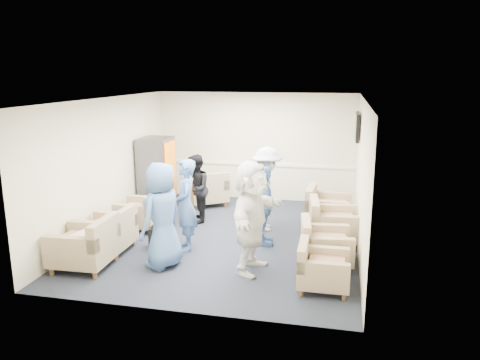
% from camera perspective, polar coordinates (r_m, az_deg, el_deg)
% --- Properties ---
extents(floor, '(6.00, 6.00, 0.00)m').
position_cam_1_polar(floor, '(9.32, -1.56, -6.99)').
color(floor, black).
rests_on(floor, ground).
extents(ceiling, '(6.00, 6.00, 0.00)m').
position_cam_1_polar(ceiling, '(8.77, -1.67, 9.82)').
color(ceiling, silver).
rests_on(ceiling, back_wall).
extents(back_wall, '(5.00, 0.02, 2.70)m').
position_cam_1_polar(back_wall, '(11.84, 1.86, 4.09)').
color(back_wall, beige).
rests_on(back_wall, floor).
extents(front_wall, '(5.00, 0.02, 2.70)m').
position_cam_1_polar(front_wall, '(6.17, -8.30, -4.48)').
color(front_wall, beige).
rests_on(front_wall, floor).
extents(left_wall, '(0.02, 6.00, 2.70)m').
position_cam_1_polar(left_wall, '(9.84, -15.90, 1.75)').
color(left_wall, beige).
rests_on(left_wall, floor).
extents(right_wall, '(0.02, 6.00, 2.70)m').
position_cam_1_polar(right_wall, '(8.71, 14.57, 0.40)').
color(right_wall, beige).
rests_on(right_wall, floor).
extents(chair_rail, '(4.98, 0.04, 0.06)m').
position_cam_1_polar(chair_rail, '(11.89, 1.83, 1.93)').
color(chair_rail, silver).
rests_on(chair_rail, back_wall).
extents(tv, '(0.10, 1.00, 0.58)m').
position_cam_1_polar(tv, '(10.37, 14.10, 6.31)').
color(tv, black).
rests_on(tv, right_wall).
extents(armchair_left_near, '(0.95, 0.95, 0.74)m').
position_cam_1_polar(armchair_left_near, '(8.22, -18.15, -7.74)').
color(armchair_left_near, '#907C5D').
rests_on(armchair_left_near, floor).
extents(armchair_left_mid, '(0.86, 0.86, 0.68)m').
position_cam_1_polar(armchair_left_mid, '(8.85, -15.60, -6.26)').
color(armchair_left_mid, '#907C5D').
rests_on(armchair_left_mid, floor).
extents(armchair_left_far, '(0.84, 0.84, 0.66)m').
position_cam_1_polar(armchair_left_far, '(9.93, -11.82, -4.00)').
color(armchair_left_far, '#907C5D').
rests_on(armchair_left_far, floor).
extents(armchair_right_near, '(0.76, 0.76, 0.60)m').
position_cam_1_polar(armchair_right_near, '(7.23, 9.73, -10.72)').
color(armchair_right_near, '#907C5D').
rests_on(armchair_right_near, floor).
extents(armchair_right_midnear, '(0.93, 0.93, 0.67)m').
position_cam_1_polar(armchair_right_midnear, '(8.06, 10.04, -7.96)').
color(armchair_right_midnear, '#907C5D').
rests_on(armchair_right_midnear, floor).
extents(armchair_right_midfar, '(1.00, 1.00, 0.72)m').
position_cam_1_polar(armchair_right_midfar, '(9.06, 10.97, -5.40)').
color(armchair_right_midfar, '#907C5D').
rests_on(armchair_right_midfar, floor).
extents(armchair_right_far, '(0.94, 0.94, 0.71)m').
position_cam_1_polar(armchair_right_far, '(10.04, 10.36, -3.58)').
color(armchair_right_far, '#907C5D').
rests_on(armchair_right_far, floor).
extents(armchair_corner, '(1.26, 1.26, 0.72)m').
position_cam_1_polar(armchair_corner, '(11.43, -4.09, -1.32)').
color(armchair_corner, '#907C5D').
rests_on(armchair_corner, floor).
extents(vending_machine, '(0.69, 0.81, 1.71)m').
position_cam_1_polar(vending_machine, '(11.18, -10.09, 0.77)').
color(vending_machine, '#4F4F57').
rests_on(vending_machine, floor).
extents(backpack, '(0.30, 0.25, 0.45)m').
position_cam_1_polar(backpack, '(8.89, -10.23, -6.63)').
color(backpack, black).
rests_on(backpack, floor).
extents(pillow, '(0.39, 0.47, 0.12)m').
position_cam_1_polar(pillow, '(8.16, -18.33, -6.55)').
color(pillow, silver).
rests_on(pillow, armchair_left_near).
extents(person_front_left, '(0.83, 1.01, 1.78)m').
position_cam_1_polar(person_front_left, '(7.82, -9.47, -4.29)').
color(person_front_left, '#4369A2').
rests_on(person_front_left, floor).
extents(person_mid_left, '(0.59, 0.71, 1.68)m').
position_cam_1_polar(person_mid_left, '(8.53, -6.62, -3.06)').
color(person_mid_left, '#4369A2').
rests_on(person_mid_left, floor).
extents(person_back_left, '(0.74, 0.85, 1.49)m').
position_cam_1_polar(person_back_left, '(10.06, -5.44, -1.09)').
color(person_back_left, black).
rests_on(person_back_left, floor).
extents(person_back_right, '(0.80, 1.20, 1.72)m').
position_cam_1_polar(person_back_right, '(9.55, 3.28, -1.10)').
color(person_back_right, silver).
rests_on(person_back_right, floor).
extents(person_mid_right, '(0.57, 0.95, 1.51)m').
position_cam_1_polar(person_mid_right, '(8.72, 2.96, -3.19)').
color(person_mid_right, '#4369A2').
rests_on(person_mid_right, floor).
extents(person_front_right, '(0.84, 1.78, 1.84)m').
position_cam_1_polar(person_front_right, '(7.52, 1.42, -4.54)').
color(person_front_right, white).
rests_on(person_front_right, floor).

